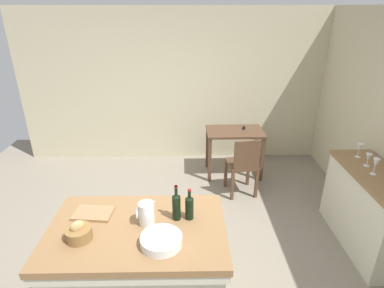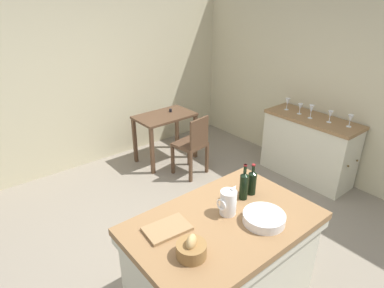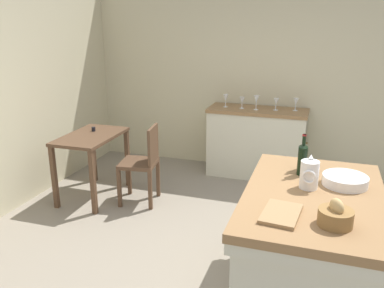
{
  "view_description": "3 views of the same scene",
  "coord_description": "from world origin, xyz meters",
  "px_view_note": "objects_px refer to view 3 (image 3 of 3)",
  "views": [
    {
      "loc": [
        0.2,
        -2.75,
        2.58
      ],
      "look_at": [
        0.26,
        0.61,
        1.1
      ],
      "focal_mm": 29.19,
      "sensor_mm": 36.0,
      "label": 1
    },
    {
      "loc": [
        -1.68,
        -2.07,
        2.5
      ],
      "look_at": [
        0.38,
        0.47,
        0.96
      ],
      "focal_mm": 30.48,
      "sensor_mm": 36.0,
      "label": 2
    },
    {
      "loc": [
        -2.91,
        -0.65,
        2.07
      ],
      "look_at": [
        0.43,
        0.45,
        0.96
      ],
      "focal_mm": 37.59,
      "sensor_mm": 36.0,
      "label": 3
    }
  ],
  "objects_px": {
    "bread_basket": "(336,216)",
    "cutting_board": "(281,214)",
    "pitcher": "(309,174)",
    "wash_bowl": "(345,180)",
    "wine_glass_far_right": "(226,98)",
    "wine_glass_far_left": "(296,102)",
    "wine_glass_right": "(242,101)",
    "wine_glass_left": "(276,102)",
    "wine_bottle_dark": "(303,156)",
    "side_cabinet": "(256,142)",
    "wooden_chair": "(143,161)",
    "wine_glass_middle": "(256,100)",
    "writing_desk": "(91,145)",
    "island_table": "(309,246)",
    "wine_bottle_amber": "(302,159)"
  },
  "relations": [
    {
      "from": "pitcher",
      "to": "wine_glass_far_left",
      "type": "height_order",
      "value": "pitcher"
    },
    {
      "from": "island_table",
      "to": "wine_glass_right",
      "type": "bearing_deg",
      "value": 22.43
    },
    {
      "from": "wine_glass_middle",
      "to": "wine_bottle_dark",
      "type": "bearing_deg",
      "value": -160.5
    },
    {
      "from": "bread_basket",
      "to": "wooden_chair",
      "type": "bearing_deg",
      "value": 50.6
    },
    {
      "from": "writing_desk",
      "to": "wine_bottle_amber",
      "type": "xyz_separation_m",
      "value": [
        -0.86,
        -2.42,
        0.4
      ]
    },
    {
      "from": "side_cabinet",
      "to": "wooden_chair",
      "type": "relative_size",
      "value": 1.43
    },
    {
      "from": "pitcher",
      "to": "wine_glass_middle",
      "type": "bearing_deg",
      "value": 18.26
    },
    {
      "from": "wooden_chair",
      "to": "island_table",
      "type": "bearing_deg",
      "value": -123.03
    },
    {
      "from": "wine_bottle_dark",
      "to": "wine_glass_far_left",
      "type": "distance_m",
      "value": 2.11
    },
    {
      "from": "cutting_board",
      "to": "wine_bottle_dark",
      "type": "relative_size",
      "value": 1.15
    },
    {
      "from": "bread_basket",
      "to": "wine_glass_right",
      "type": "height_order",
      "value": "same"
    },
    {
      "from": "side_cabinet",
      "to": "wine_glass_far_left",
      "type": "xyz_separation_m",
      "value": [
        0.06,
        -0.47,
        0.57
      ]
    },
    {
      "from": "wine_glass_far_left",
      "to": "wine_glass_left",
      "type": "xyz_separation_m",
      "value": [
        -0.05,
        0.24,
        -0.0
      ]
    },
    {
      "from": "wash_bowl",
      "to": "wine_bottle_dark",
      "type": "distance_m",
      "value": 0.4
    },
    {
      "from": "wine_glass_far_right",
      "to": "wine_glass_left",
      "type": "bearing_deg",
      "value": -88.66
    },
    {
      "from": "wine_glass_left",
      "to": "wooden_chair",
      "type": "bearing_deg",
      "value": 133.7
    },
    {
      "from": "writing_desk",
      "to": "wine_glass_far_right",
      "type": "bearing_deg",
      "value": -45.34
    },
    {
      "from": "wine_glass_middle",
      "to": "wine_glass_left",
      "type": "bearing_deg",
      "value": -76.96
    },
    {
      "from": "side_cabinet",
      "to": "wine_bottle_dark",
      "type": "xyz_separation_m",
      "value": [
        -2.04,
        -0.69,
        0.56
      ]
    },
    {
      "from": "wine_bottle_dark",
      "to": "wine_glass_middle",
      "type": "relative_size",
      "value": 1.54
    },
    {
      "from": "pitcher",
      "to": "cutting_board",
      "type": "bearing_deg",
      "value": 164.25
    },
    {
      "from": "wine_bottle_dark",
      "to": "island_table",
      "type": "bearing_deg",
      "value": -164.95
    },
    {
      "from": "bread_basket",
      "to": "wine_glass_far_left",
      "type": "distance_m",
      "value": 3.0
    },
    {
      "from": "side_cabinet",
      "to": "cutting_board",
      "type": "xyz_separation_m",
      "value": [
        -2.88,
        -0.62,
        0.45
      ]
    },
    {
      "from": "wine_glass_far_left",
      "to": "wine_glass_right",
      "type": "relative_size",
      "value": 1.07
    },
    {
      "from": "writing_desk",
      "to": "wine_glass_right",
      "type": "relative_size",
      "value": 6.02
    },
    {
      "from": "wash_bowl",
      "to": "wine_glass_right",
      "type": "xyz_separation_m",
      "value": [
        2.24,
        1.21,
        0.08
      ]
    },
    {
      "from": "pitcher",
      "to": "wine_glass_far_right",
      "type": "xyz_separation_m",
      "value": [
        2.39,
        1.19,
        0.03
      ]
    },
    {
      "from": "wine_glass_middle",
      "to": "wine_glass_far_right",
      "type": "distance_m",
      "value": 0.42
    },
    {
      "from": "wooden_chair",
      "to": "wine_glass_left",
      "type": "distance_m",
      "value": 1.89
    },
    {
      "from": "writing_desk",
      "to": "pitcher",
      "type": "height_order",
      "value": "pitcher"
    },
    {
      "from": "writing_desk",
      "to": "wine_glass_middle",
      "type": "distance_m",
      "value": 2.15
    },
    {
      "from": "wine_bottle_dark",
      "to": "side_cabinet",
      "type": "bearing_deg",
      "value": 18.57
    },
    {
      "from": "wine_glass_right",
      "to": "wine_glass_far_left",
      "type": "bearing_deg",
      "value": -83.13
    },
    {
      "from": "side_cabinet",
      "to": "writing_desk",
      "type": "height_order",
      "value": "side_cabinet"
    },
    {
      "from": "wine_bottle_dark",
      "to": "wine_glass_right",
      "type": "bearing_deg",
      "value": 23.94
    },
    {
      "from": "wine_glass_left",
      "to": "wine_glass_middle",
      "type": "height_order",
      "value": "wine_glass_middle"
    },
    {
      "from": "island_table",
      "to": "wine_glass_far_right",
      "type": "xyz_separation_m",
      "value": [
        2.47,
        1.24,
        0.55
      ]
    },
    {
      "from": "wooden_chair",
      "to": "wine_glass_middle",
      "type": "height_order",
      "value": "wine_glass_middle"
    },
    {
      "from": "bread_basket",
      "to": "cutting_board",
      "type": "distance_m",
      "value": 0.32
    },
    {
      "from": "wine_bottle_amber",
      "to": "wine_glass_right",
      "type": "relative_size",
      "value": 2.17
    },
    {
      "from": "wine_glass_far_left",
      "to": "wine_glass_middle",
      "type": "bearing_deg",
      "value": 102.9
    },
    {
      "from": "writing_desk",
      "to": "wooden_chair",
      "type": "height_order",
      "value": "wooden_chair"
    },
    {
      "from": "side_cabinet",
      "to": "wooden_chair",
      "type": "xyz_separation_m",
      "value": [
        -1.25,
        1.08,
        0.04
      ]
    },
    {
      "from": "wooden_chair",
      "to": "cutting_board",
      "type": "bearing_deg",
      "value": -133.77
    },
    {
      "from": "wash_bowl",
      "to": "wine_glass_far_right",
      "type": "height_order",
      "value": "wine_glass_far_right"
    },
    {
      "from": "wine_glass_far_left",
      "to": "side_cabinet",
      "type": "bearing_deg",
      "value": 97.04
    },
    {
      "from": "cutting_board",
      "to": "wine_glass_left",
      "type": "distance_m",
      "value": 2.91
    },
    {
      "from": "wine_bottle_amber",
      "to": "wine_glass_left",
      "type": "bearing_deg",
      "value": 12.12
    },
    {
      "from": "wine_bottle_dark",
      "to": "wine_glass_far_right",
      "type": "relative_size",
      "value": 1.68
    }
  ]
}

